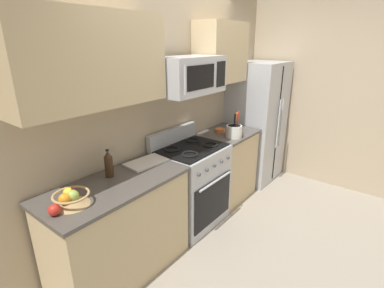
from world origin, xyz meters
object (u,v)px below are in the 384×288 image
Objects in this scene: utensil_crock at (234,131)px; cutting_board at (146,162)px; fruit_basket at (71,198)px; apple_loose at (54,210)px; refrigerator at (256,122)px; bottle_soy at (109,164)px; prep_bowl at (220,130)px; range_oven at (191,185)px; microwave at (189,75)px.

utensil_crock reaches higher than cutting_board.
utensil_crock is at bearing -12.67° from cutting_board.
apple_loose is at bearing -166.63° from fruit_basket.
cutting_board is (1.00, 0.16, -0.03)m from apple_loose.
refrigerator is at bearing 0.76° from apple_loose.
fruit_basket is 1.03× the size of bottle_soy.
refrigerator is 0.86m from prep_bowl.
fruit_basket reaches higher than cutting_board.
fruit_basket is 0.48m from bottle_soy.
utensil_crock is 1.23m from cutting_board.
fruit_basket is at bearing 13.37° from apple_loose.
refrigerator is at bearing 9.31° from utensil_crock.
prep_bowl is at bearing 173.72° from refrigerator.
fruit_basket is at bearing -179.86° from refrigerator.
range_oven is at bearing -10.07° from cutting_board.
utensil_crock is at bearing -10.75° from bottle_soy.
microwave is at bearing 2.01° from fruit_basket.
fruit_basket is at bearing -177.99° from microwave.
apple_loose is at bearing -177.86° from range_oven.
microwave reaches higher than apple_loose.
apple_loose is at bearing -176.93° from microwave.
utensil_crock is 3.98× the size of apple_loose.
refrigerator reaches higher than cutting_board.
cutting_board is 1.57× the size of bottle_soy.
range_oven is 1.50m from fruit_basket.
refrigerator is 21.72× the size of apple_loose.
apple_loose is at bearing -179.24° from refrigerator.
bottle_soy reaches higher than fruit_basket.
bottle_soy is (0.60, 0.19, 0.08)m from apple_loose.
fruit_basket is 2.13m from prep_bowl.
refrigerator is 3.12m from apple_loose.
refrigerator is 5.45× the size of utensil_crock.
apple_loose is 1.01m from cutting_board.
microwave is 1.74m from apple_loose.
range_oven is 13.58× the size of apple_loose.
utensil_crock is (0.63, -0.17, 0.52)m from range_oven.
fruit_basket reaches higher than prep_bowl.
prep_bowl is (0.70, 0.05, -0.76)m from microwave.
utensil_crock is (-0.92, -0.15, 0.12)m from refrigerator.
fruit_basket is 0.15m from apple_loose.
microwave reaches higher than cutting_board.
bottle_soy is at bearing 18.00° from apple_loose.
prep_bowl is at bearing -2.02° from bottle_soy.
apple_loose is 2.27m from prep_bowl.
range_oven reaches higher than prep_bowl.
bottle_soy is at bearing 173.56° from microwave.
range_oven is at bearing 165.01° from utensil_crock.
fruit_basket is at bearing -171.61° from cutting_board.
utensil_crock reaches higher than bottle_soy.
bottle_soy reaches higher than prep_bowl.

